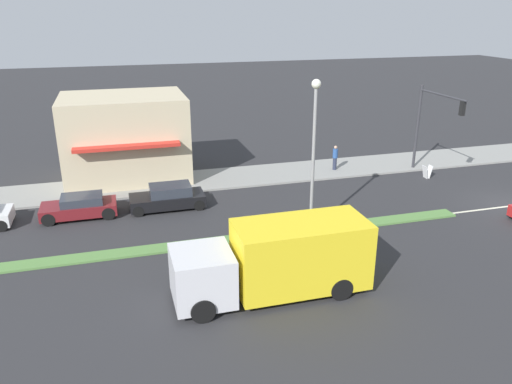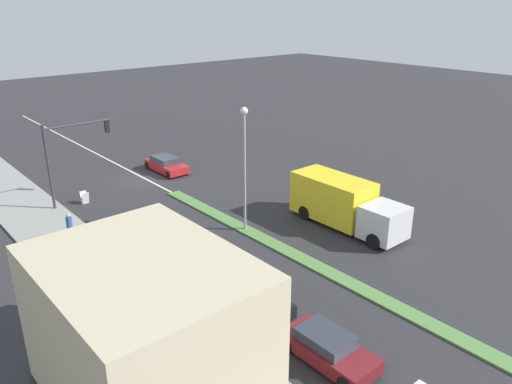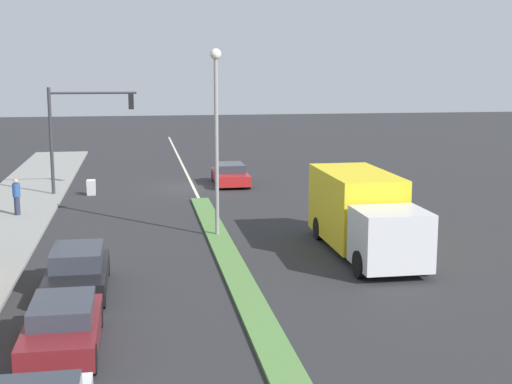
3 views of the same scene
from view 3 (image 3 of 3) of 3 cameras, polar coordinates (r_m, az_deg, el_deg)
ground_plane at (r=23.30m, az=-1.47°, el=-6.89°), size 160.00×160.00×0.00m
lane_marking_center at (r=40.76m, az=-5.03°, el=0.39°), size 0.16×60.00×0.01m
traffic_signal_main at (r=38.77m, az=-14.04°, el=5.44°), size 4.59×0.34×5.60m
street_lamp at (r=28.19m, az=-3.20°, el=5.93°), size 0.44×0.44×7.37m
pedestrian at (r=34.06m, az=-18.61°, el=-0.30°), size 0.34×0.34×1.67m
warning_aframe_sign at (r=38.90m, az=-13.05°, el=0.34°), size 0.45×0.53×0.84m
delivery_truck at (r=26.43m, az=8.53°, el=-1.68°), size 2.44×7.50×2.87m
hatchback_red at (r=41.43m, az=-2.07°, el=1.40°), size 1.83×4.05×1.22m
sedan_maroon at (r=18.06m, az=-15.21°, el=-10.35°), size 1.74×3.84×1.20m
suv_black at (r=22.44m, az=-14.09°, el=-6.18°), size 1.78×4.05×1.33m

